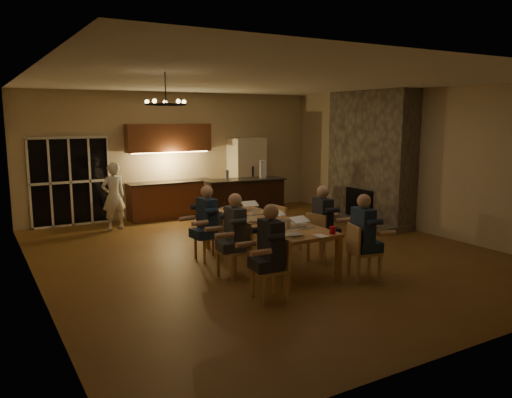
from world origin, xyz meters
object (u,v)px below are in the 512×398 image
object	(u,v)px
laptop_c	(252,215)
laptop_d	(279,215)
person_left_far	(207,224)
standing_person	(114,196)
chair_left_near	(270,269)
laptop_a	(291,228)
laptop_f	(252,205)
mug_front	(279,224)
chair_right_far	(287,227)
laptop_b	(304,221)
mug_mid	(254,213)
redcup_mid	(231,216)
chair_left_far	(209,236)
bar_bottle	(227,175)
person_right_near	(363,237)
chair_right_near	(365,252)
bar_island	(244,201)
plate_near	(299,223)
person_left_near	(271,252)
person_left_mid	(235,236)
plate_left	(277,233)
dining_table	(266,242)
refrigerator	(247,174)
bar_blender	(263,169)
person_right_mid	(322,224)
can_cola	(224,207)
chair_right_mid	(322,237)
plate_far	(266,212)
redcup_near	(333,230)
mug_back	(231,213)
can_silver	(288,225)
chair_left_mid	(234,250)
laptop_e	(225,206)
chandelier	(166,104)

from	to	relation	value
laptop_c	laptop_d	world-z (taller)	same
person_left_far	standing_person	bearing A→B (deg)	-171.95
chair_left_near	laptop_a	size ratio (longest dim) A/B	2.78
laptop_f	mug_front	size ratio (longest dim) A/B	3.20
chair_right_far	laptop_b	bearing A→B (deg)	153.21
laptop_a	mug_mid	world-z (taller)	laptop_a
laptop_f	redcup_mid	bearing A→B (deg)	-136.59
chair_left_far	laptop_a	size ratio (longest dim) A/B	2.78
chair_left_far	laptop_b	xyz separation A→B (m)	(1.08, -1.43, 0.42)
chair_left_near	bar_bottle	xyz separation A→B (m)	(1.79, 4.84, 0.76)
mug_mid	bar_bottle	world-z (taller)	bar_bottle
person_right_near	chair_right_far	bearing A→B (deg)	12.04
bar_bottle	chair_right_near	bearing A→B (deg)	-89.93
bar_island	plate_near	distance (m)	3.80
person_left_near	laptop_b	size ratio (longest dim) A/B	4.31
person_left_mid	plate_left	distance (m)	0.68
dining_table	laptop_a	xyz separation A→B (m)	(-0.21, -1.11, 0.49)
laptop_a	plate_left	distance (m)	0.27
person_left_near	laptop_d	world-z (taller)	person_left_near
refrigerator	laptop_c	world-z (taller)	refrigerator
laptop_f	bar_blender	distance (m)	2.66
bar_bottle	laptop_f	bearing A→B (deg)	-104.96
person_left_mid	laptop_b	distance (m)	1.18
person_right_mid	laptop_a	world-z (taller)	person_right_mid
bar_island	laptop_d	bearing A→B (deg)	-102.10
standing_person	laptop_f	xyz separation A→B (m)	(1.93, -3.01, 0.09)
can_cola	plate_near	distance (m)	1.92
laptop_a	chair_right_mid	bearing A→B (deg)	-143.11
chair_left_near	plate_near	world-z (taller)	chair_left_near
mug_front	bar_blender	bearing A→B (deg)	62.76
plate_far	person_right_near	bearing A→B (deg)	-80.17
plate_left	person_right_mid	bearing A→B (deg)	19.57
redcup_near	bar_blender	world-z (taller)	bar_blender
chair_left_far	laptop_c	bearing A→B (deg)	44.86
person_left_far	plate_near	bearing A→B (deg)	44.68
person_left_near	redcup_mid	bearing A→B (deg)	171.99
redcup_mid	can_cola	distance (m)	0.98
chair_left_near	chair_left_far	size ratio (longest dim) A/B	1.00
mug_back	person_left_near	bearing A→B (deg)	-103.90
can_silver	mug_back	bearing A→B (deg)	103.08
refrigerator	chair_left_mid	xyz separation A→B (m)	(-3.08, -5.07, -0.55)
person_left_far	plate_far	distance (m)	1.34
laptop_e	redcup_near	xyz separation A→B (m)	(0.64, -2.51, -0.05)
chandelier	laptop_f	distance (m)	3.33
chair_right_near	mug_mid	xyz separation A→B (m)	(-0.81, 2.16, 0.36)
person_left_far	laptop_b	world-z (taller)	person_left_far
mug_back	redcup_mid	size ratio (longest dim) A/B	0.83
chair_left_mid	laptop_a	size ratio (longest dim) A/B	2.78
plate_far	person_right_mid	bearing A→B (deg)	-68.84
chair_right_near	laptop_b	size ratio (longest dim) A/B	2.78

